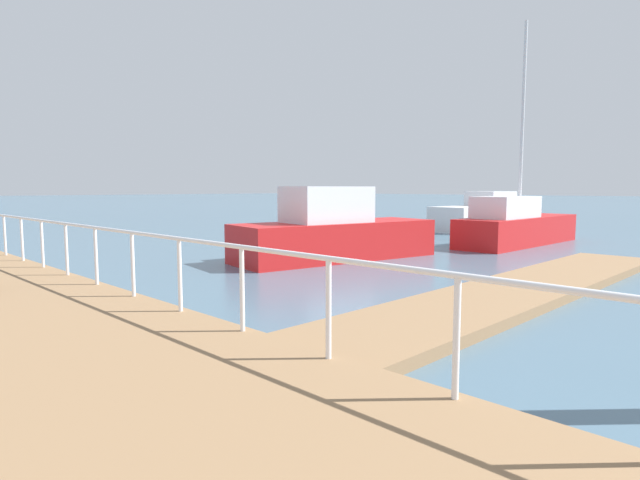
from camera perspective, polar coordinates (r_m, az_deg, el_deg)
ground_plane at (r=18.24m, az=-22.62°, el=-1.52°), size 300.00×300.00×0.00m
floating_dock at (r=11.28m, az=21.00°, el=-5.25°), size 13.48×2.00×0.18m
boardwalk_railing at (r=6.42m, az=-8.62°, el=-2.78°), size 0.06×23.67×1.08m
moored_boat_0 at (r=15.73m, az=1.56°, el=0.82°), size 6.71×3.19×2.21m
moored_boat_1 at (r=28.03m, az=17.32°, el=2.65°), size 6.10×2.61×2.00m
moored_boat_2 at (r=21.15m, az=20.79°, el=1.52°), size 6.92×1.90×8.36m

